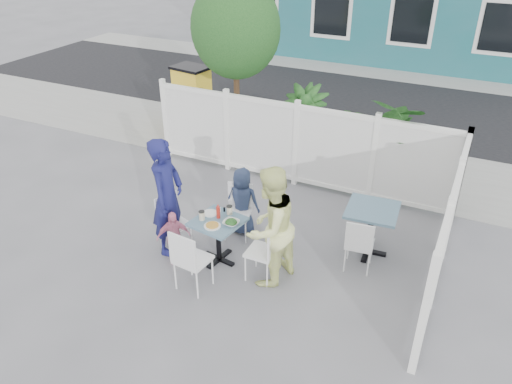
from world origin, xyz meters
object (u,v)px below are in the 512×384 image
at_px(utility_cabinet, 193,99).
at_px(chair_back, 239,206).
at_px(boy, 242,201).
at_px(man, 167,197).
at_px(woman, 270,227).
at_px(chair_right, 267,248).
at_px(toddler, 174,237).
at_px(main_table, 218,230).
at_px(spare_table, 371,219).
at_px(chair_near, 189,257).
at_px(chair_left, 172,218).

distance_m(utility_cabinet, chair_back, 4.72).
relative_size(utility_cabinet, boy, 1.25).
xyz_separation_m(utility_cabinet, boy, (3.09, -3.48, -0.14)).
height_order(man, woman, man).
bearing_deg(boy, chair_right, 125.69).
distance_m(chair_right, toddler, 1.43).
height_order(main_table, chair_back, chair_back).
height_order(utility_cabinet, man, man).
relative_size(spare_table, woman, 0.45).
distance_m(chair_back, woman, 1.28).
bearing_deg(boy, chair_back, 75.00).
height_order(chair_right, woman, woman).
xyz_separation_m(woman, toddler, (-1.45, -0.23, -0.46)).
bearing_deg(boy, main_table, 85.65).
bearing_deg(chair_right, chair_back, 45.48).
relative_size(boy, toddler, 1.33).
height_order(spare_table, man, man).
xyz_separation_m(spare_table, chair_back, (-2.02, -0.41, -0.09)).
relative_size(utility_cabinet, chair_back, 1.61).
bearing_deg(spare_table, chair_back, -168.60).
xyz_separation_m(chair_near, man, (-0.80, 0.71, 0.37)).
bearing_deg(main_table, boy, 92.59).
bearing_deg(man, toddler, -147.41).
xyz_separation_m(main_table, chair_near, (-0.02, -0.76, 0.01)).
bearing_deg(man, chair_near, -141.78).
distance_m(chair_right, chair_back, 1.21).
bearing_deg(chair_back, woman, 125.92).
height_order(chair_right, toddler, chair_right).
relative_size(man, boy, 1.63).
xyz_separation_m(chair_right, chair_back, (-0.87, 0.84, -0.02)).
bearing_deg(main_table, chair_back, 93.92).
bearing_deg(main_table, chair_right, -5.51).
xyz_separation_m(chair_left, toddler, (0.23, -0.31, -0.09)).
height_order(chair_near, boy, boy).
bearing_deg(chair_near, woman, 43.63).
bearing_deg(spare_table, boy, -171.14).
xyz_separation_m(utility_cabinet, man, (2.31, -4.38, 0.21)).
height_order(chair_back, woman, woman).
xyz_separation_m(woman, boy, (-0.90, 0.92, -0.32)).
height_order(man, boy, man).
height_order(spare_table, boy, boy).
bearing_deg(main_table, toddler, -153.25).
distance_m(chair_near, man, 1.13).
xyz_separation_m(spare_table, toddler, (-2.56, -1.46, -0.18)).
bearing_deg(spare_table, chair_left, -157.55).
bearing_deg(woman, chair_left, -78.32).
height_order(chair_back, toddler, chair_back).
relative_size(spare_table, chair_near, 0.83).
bearing_deg(chair_left, toddler, 57.37).
bearing_deg(chair_near, chair_left, 141.50).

